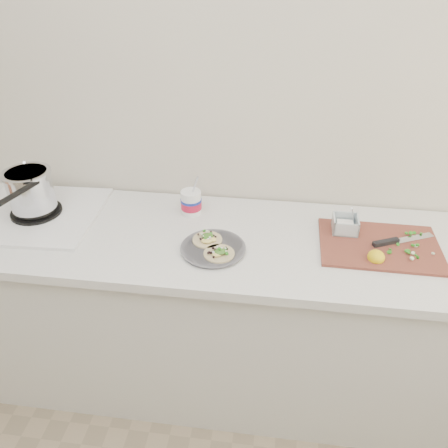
# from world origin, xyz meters

# --- Properties ---
(counter) EXTENTS (2.44, 0.66, 0.90)m
(counter) POSITION_xyz_m (0.00, 1.43, 0.45)
(counter) COLOR silver
(counter) RESTS_ON ground
(stove) EXTENTS (0.55, 0.51, 0.26)m
(stove) POSITION_xyz_m (-0.73, 1.47, 0.98)
(stove) COLOR silver
(stove) RESTS_ON counter
(taco_plate) EXTENTS (0.26, 0.26, 0.04)m
(taco_plate) POSITION_xyz_m (0.08, 1.32, 0.92)
(taco_plate) COLOR #57565D
(taco_plate) RESTS_ON counter
(tub) EXTENTS (0.09, 0.09, 0.21)m
(tub) POSITION_xyz_m (-0.05, 1.58, 0.97)
(tub) COLOR white
(tub) RESTS_ON counter
(cutboard) EXTENTS (0.47, 0.33, 0.07)m
(cutboard) POSITION_xyz_m (0.72, 1.44, 0.92)
(cutboard) COLOR brown
(cutboard) RESTS_ON counter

